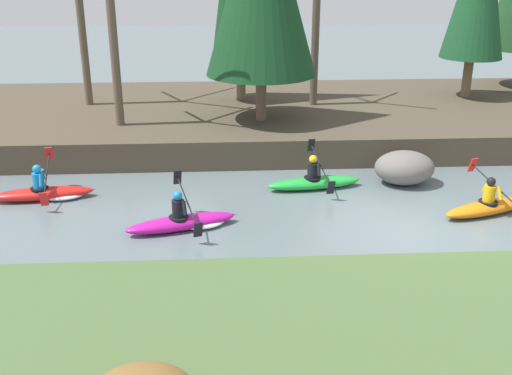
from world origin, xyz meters
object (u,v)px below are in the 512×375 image
at_px(kayaker_trailing, 186,221).
at_px(kayaker_far_back, 46,192).
at_px(kayaker_lead, 490,205).
at_px(boulder_midstream, 404,168).
at_px(kayaker_middle, 315,181).

height_order(kayaker_trailing, kayaker_far_back, same).
bearing_deg(kayaker_lead, kayaker_trailing, 164.05).
relative_size(kayaker_lead, kayaker_far_back, 0.98).
distance_m(kayaker_trailing, kayaker_far_back, 4.42).
height_order(kayaker_lead, kayaker_trailing, same).
bearing_deg(kayaker_trailing, kayaker_far_back, 134.62).
bearing_deg(boulder_midstream, kayaker_middle, -174.67).
xyz_separation_m(kayaker_lead, kayaker_far_back, (-11.66, 1.63, -0.02)).
bearing_deg(kayaker_lead, kayaker_far_back, 152.65).
bearing_deg(kayaker_far_back, boulder_midstream, -4.92).
xyz_separation_m(kayaker_lead, boulder_midstream, (-1.60, 2.25, 0.27)).
xyz_separation_m(kayaker_middle, kayaker_far_back, (-7.42, -0.37, -0.02)).
height_order(kayaker_middle, kayaker_far_back, same).
relative_size(kayaker_trailing, kayaker_far_back, 0.99).
bearing_deg(kayaker_far_back, kayaker_lead, -16.38).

